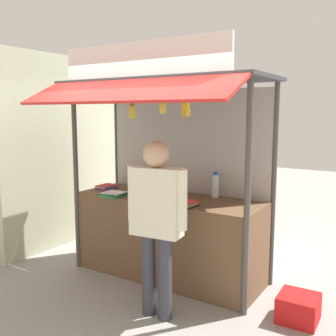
# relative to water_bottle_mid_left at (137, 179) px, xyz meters

# --- Properties ---
(ground_plane) EXTENTS (20.00, 20.00, 0.00)m
(ground_plane) POSITION_rel_water_bottle_mid_left_xyz_m (0.57, -0.15, -1.12)
(ground_plane) COLOR gray
(stall_counter) EXTENTS (2.26, 0.75, 0.98)m
(stall_counter) POSITION_rel_water_bottle_mid_left_xyz_m (0.57, -0.15, -0.63)
(stall_counter) COLOR brown
(stall_counter) RESTS_ON ground
(stall_structure) EXTENTS (2.46, 1.54, 2.69)m
(stall_structure) POSITION_rel_water_bottle_mid_left_xyz_m (0.57, -0.08, 0.51)
(stall_structure) COLOR #4C4742
(stall_structure) RESTS_ON ground
(water_bottle_mid_left) EXTENTS (0.09, 0.09, 0.31)m
(water_bottle_mid_left) POSITION_rel_water_bottle_mid_left_xyz_m (0.00, 0.00, 0.00)
(water_bottle_mid_left) COLOR silver
(water_bottle_mid_left) RESTS_ON stall_counter
(water_bottle_back_left) EXTENTS (0.06, 0.06, 0.23)m
(water_bottle_back_left) POSITION_rel_water_bottle_mid_left_xyz_m (0.14, 0.00, -0.04)
(water_bottle_back_left) COLOR silver
(water_bottle_back_left) RESTS_ON stall_counter
(water_bottle_center) EXTENTS (0.09, 0.09, 0.30)m
(water_bottle_center) POSITION_rel_water_bottle_mid_left_xyz_m (1.04, 0.15, -0.00)
(water_bottle_center) COLOR silver
(water_bottle_center) RESTS_ON stall_counter
(magazine_stack_right) EXTENTS (0.22, 0.27, 0.05)m
(magazine_stack_right) POSITION_rel_water_bottle_mid_left_xyz_m (-0.39, -0.15, -0.12)
(magazine_stack_right) COLOR purple
(magazine_stack_right) RESTS_ON stall_counter
(magazine_stack_back_right) EXTENTS (0.24, 0.27, 0.06)m
(magazine_stack_back_right) POSITION_rel_water_bottle_mid_left_xyz_m (0.34, -0.15, -0.12)
(magazine_stack_back_right) COLOR green
(magazine_stack_back_right) RESTS_ON stall_counter
(magazine_stack_left) EXTENTS (0.26, 0.27, 0.05)m
(magazine_stack_left) POSITION_rel_water_bottle_mid_left_xyz_m (-0.01, -0.45, -0.12)
(magazine_stack_left) COLOR green
(magazine_stack_left) RESTS_ON stall_counter
(magazine_stack_front_left) EXTENTS (0.21, 0.27, 0.05)m
(magazine_stack_front_left) POSITION_rel_water_bottle_mid_left_xyz_m (0.98, -0.44, -0.12)
(magazine_stack_front_left) COLOR black
(magazine_stack_front_left) RESTS_ON stall_counter
(banana_bunch_inner_left) EXTENTS (0.11, 0.11, 0.31)m
(banana_bunch_inner_left) POSITION_rel_water_bottle_mid_left_xyz_m (0.42, -0.63, 0.86)
(banana_bunch_inner_left) COLOR #332D23
(banana_bunch_rightmost) EXTENTS (0.10, 0.10, 0.25)m
(banana_bunch_rightmost) POSITION_rel_water_bottle_mid_left_xyz_m (0.81, -0.63, 0.90)
(banana_bunch_rightmost) COLOR #332D23
(banana_bunch_inner_right) EXTENTS (0.12, 0.12, 0.28)m
(banana_bunch_inner_right) POSITION_rel_water_bottle_mid_left_xyz_m (1.08, -0.63, 0.90)
(banana_bunch_inner_right) COLOR #332D23
(vendor_person) EXTENTS (0.65, 0.26, 1.72)m
(vendor_person) POSITION_rel_water_bottle_mid_left_xyz_m (1.00, -1.02, -0.09)
(vendor_person) COLOR #383842
(vendor_person) RESTS_ON ground
(plastic_crate) EXTENTS (0.37, 0.37, 0.25)m
(plastic_crate) POSITION_rel_water_bottle_mid_left_xyz_m (2.18, -0.37, -0.99)
(plastic_crate) COLOR red
(plastic_crate) RESTS_ON ground
(neighbour_wall) EXTENTS (0.20, 2.40, 2.79)m
(neighbour_wall) POSITION_rel_water_bottle_mid_left_xyz_m (-1.45, 0.15, 0.27)
(neighbour_wall) COLOR #B9BC9A
(neighbour_wall) RESTS_ON ground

